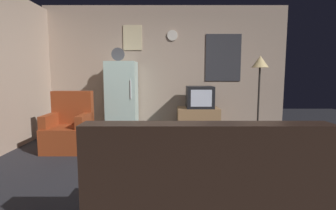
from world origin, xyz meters
TOP-DOWN VIEW (x-y plane):
  - ground_plane at (0.00, 0.00)m, footprint 12.00×12.00m
  - wall_with_art at (0.01, 2.45)m, footprint 5.20×0.12m
  - fridge at (-0.89, 2.05)m, footprint 0.60×0.62m
  - tv_stand at (0.68, 1.99)m, footprint 0.84×0.53m
  - crt_tv at (0.71, 1.99)m, footprint 0.54×0.51m
  - standing_lamp at (1.79, 1.64)m, footprint 0.32×0.32m
  - coffee_table at (-0.50, 0.38)m, footprint 0.72×0.72m
  - wine_glass at (-0.45, 0.30)m, footprint 0.05×0.05m
  - mug_ceramic_white at (-0.60, 0.42)m, footprint 0.08×0.08m
  - remote_control at (-0.60, 0.29)m, footprint 0.15×0.11m
  - armchair at (-1.58, 0.96)m, footprint 0.68×0.68m
  - couch at (0.32, -1.32)m, footprint 1.70×0.80m

SIDE VIEW (x-z plane):
  - ground_plane at x=0.00m, z-range 0.00..0.00m
  - coffee_table at x=-0.50m, z-range 0.00..0.44m
  - tv_stand at x=0.68m, z-range 0.00..0.56m
  - couch at x=0.32m, z-range -0.15..0.77m
  - armchair at x=-1.58m, z-range -0.14..0.82m
  - remote_control at x=-0.60m, z-range 0.44..0.46m
  - mug_ceramic_white at x=-0.60m, z-range 0.44..0.53m
  - wine_glass at x=-0.45m, z-range 0.44..0.59m
  - fridge at x=-0.89m, z-range -0.13..1.64m
  - crt_tv at x=0.71m, z-range 0.56..1.00m
  - wall_with_art at x=0.01m, z-range 0.00..2.70m
  - standing_lamp at x=1.79m, z-range 0.56..2.15m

